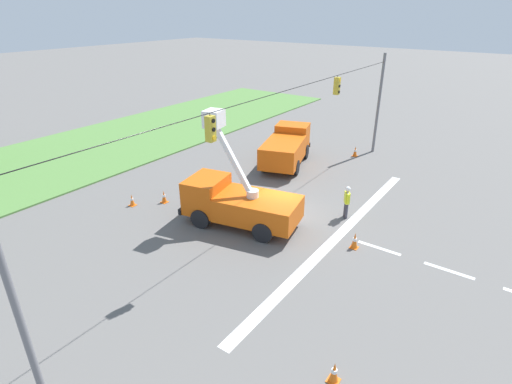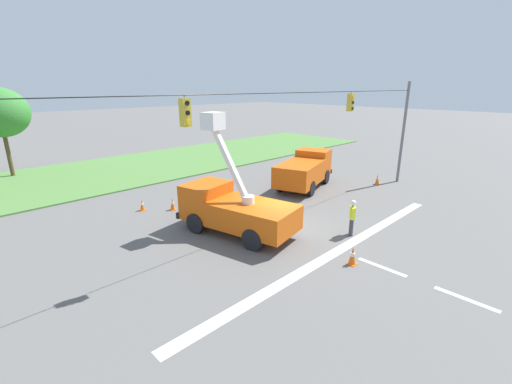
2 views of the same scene
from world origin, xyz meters
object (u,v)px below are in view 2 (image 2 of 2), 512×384
(road_worker, at_px, (352,216))
(traffic_cone_foreground_right, at_px, (142,205))
(utility_truck_bucket_lift, at_px, (233,207))
(tree_centre, at_px, (0,113))
(traffic_cone_foreground_left, at_px, (353,256))
(utility_truck_support_near, at_px, (305,170))
(traffic_cone_mid_left, at_px, (173,204))
(traffic_cone_near_bucket, at_px, (377,179))

(road_worker, distance_m, traffic_cone_foreground_right, 11.68)
(road_worker, bearing_deg, utility_truck_bucket_lift, 131.82)
(tree_centre, xyz_separation_m, traffic_cone_foreground_left, (6.77, -26.14, -4.58))
(traffic_cone_foreground_right, bearing_deg, utility_truck_bucket_lift, -73.44)
(traffic_cone_foreground_right, bearing_deg, utility_truck_support_near, -18.68)
(utility_truck_support_near, xyz_separation_m, traffic_cone_foreground_right, (-10.54, 3.56, -0.93))
(tree_centre, bearing_deg, utility_truck_bucket_lift, -74.94)
(tree_centre, distance_m, traffic_cone_foreground_right, 15.53)
(utility_truck_bucket_lift, bearing_deg, traffic_cone_mid_left, 95.72)
(traffic_cone_foreground_right, relative_size, traffic_cone_near_bucket, 0.89)
(tree_centre, bearing_deg, utility_truck_support_near, -51.54)
(road_worker, height_order, traffic_cone_foreground_right, road_worker)
(utility_truck_bucket_lift, relative_size, traffic_cone_foreground_right, 9.21)
(traffic_cone_foreground_right, bearing_deg, traffic_cone_foreground_left, -75.39)
(traffic_cone_mid_left, bearing_deg, utility_truck_bucket_lift, -84.28)
(utility_truck_bucket_lift, bearing_deg, traffic_cone_foreground_left, -77.45)
(utility_truck_support_near, bearing_deg, utility_truck_bucket_lift, -164.39)
(utility_truck_support_near, bearing_deg, traffic_cone_mid_left, 165.39)
(utility_truck_bucket_lift, height_order, road_worker, utility_truck_bucket_lift)
(road_worker, height_order, traffic_cone_mid_left, road_worker)
(tree_centre, distance_m, traffic_cone_foreground_left, 27.39)
(utility_truck_support_near, relative_size, traffic_cone_mid_left, 8.83)
(utility_truck_bucket_lift, xyz_separation_m, utility_truck_support_near, (8.75, 2.45, -0.04))
(road_worker, relative_size, traffic_cone_mid_left, 2.46)
(utility_truck_support_near, xyz_separation_m, traffic_cone_mid_left, (-9.24, 2.41, -0.90))
(utility_truck_bucket_lift, xyz_separation_m, traffic_cone_foreground_left, (1.29, -5.78, -0.91))
(tree_centre, relative_size, traffic_cone_foreground_left, 8.79)
(road_worker, xyz_separation_m, traffic_cone_near_bucket, (9.32, 3.36, -0.62))
(utility_truck_support_near, xyz_separation_m, traffic_cone_foreground_left, (-7.46, -8.23, -0.87))
(road_worker, bearing_deg, utility_truck_support_near, 53.42)
(traffic_cone_mid_left, distance_m, traffic_cone_near_bucket, 14.75)
(traffic_cone_mid_left, bearing_deg, tree_centre, 107.85)
(tree_centre, bearing_deg, traffic_cone_near_bucket, -48.81)
(utility_truck_bucket_lift, relative_size, utility_truck_support_near, 0.99)
(road_worker, xyz_separation_m, traffic_cone_foreground_right, (-5.58, 10.25, -0.67))
(traffic_cone_near_bucket, bearing_deg, utility_truck_bucket_lift, 176.15)
(tree_centre, height_order, traffic_cone_foreground_left, tree_centre)
(road_worker, relative_size, traffic_cone_foreground_left, 2.28)
(traffic_cone_near_bucket, bearing_deg, traffic_cone_foreground_right, 155.18)
(traffic_cone_mid_left, height_order, traffic_cone_near_bucket, traffic_cone_near_bucket)
(utility_truck_bucket_lift, xyz_separation_m, traffic_cone_near_bucket, (13.11, -0.88, -0.92))
(utility_truck_bucket_lift, distance_m, traffic_cone_mid_left, 4.97)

